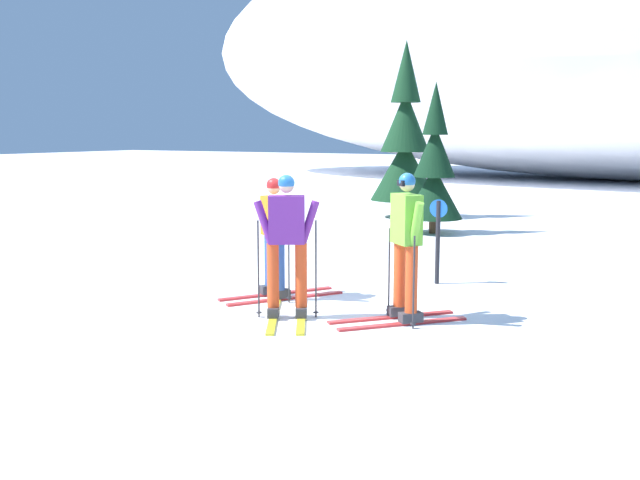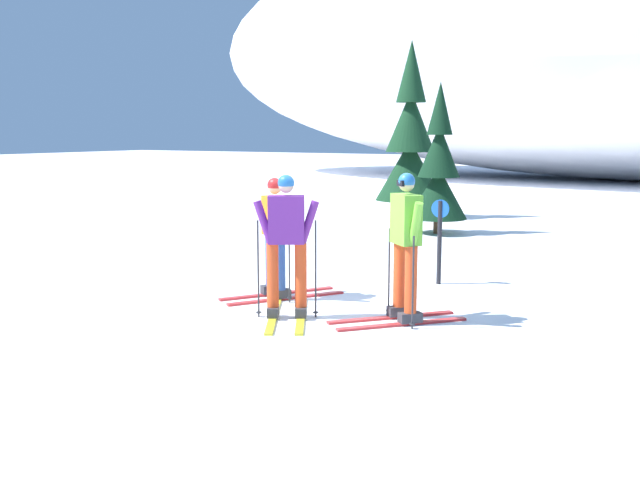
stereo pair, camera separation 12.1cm
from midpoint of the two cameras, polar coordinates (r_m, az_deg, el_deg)
The scene contains 7 objects.
ground_plane at distance 9.65m, azimuth 0.49°, elevation -5.40°, with size 120.00×120.00×0.00m, color white.
skier_lime_jacket at distance 8.85m, azimuth 6.40°, elevation -0.29°, with size 1.47×1.55×1.84m.
skier_orange_jacket at distance 10.08m, azimuth -3.95°, elevation 0.32°, with size 1.34×1.70×1.70m.
skier_purple_jacket at distance 8.95m, azimuth -3.03°, elevation -0.26°, with size 1.27×1.79×1.81m.
pine_tree_far_left at distance 19.72m, azimuth 6.58°, elevation 7.54°, with size 1.83×1.83×4.75m.
pine_tree_center_left at distance 16.70m, azimuth 8.84°, elevation 5.45°, with size 1.33×1.33×3.45m.
trail_marker_post at distance 11.16m, azimuth 9.03°, elevation 0.33°, with size 0.28×0.07×1.31m.
Camera 1 is at (4.39, -8.27, 2.34)m, focal length 40.36 mm.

